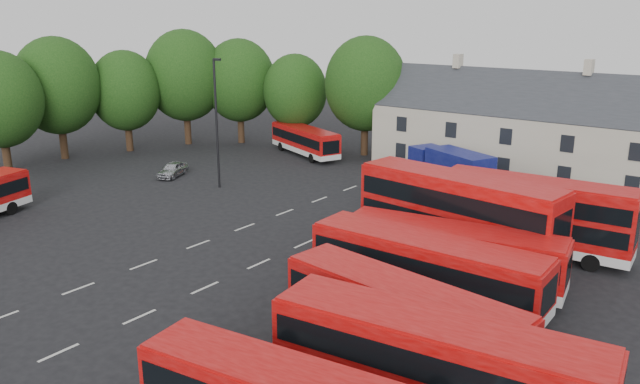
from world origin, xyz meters
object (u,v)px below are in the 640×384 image
at_px(box_truck, 451,168).
at_px(lamppost, 217,120).
at_px(bus_dd_south, 458,212).
at_px(silver_car, 173,169).

xyz_separation_m(box_truck, lamppost, (-15.22, -10.16, 3.56)).
xyz_separation_m(bus_dd_south, lamppost, (-21.75, 2.33, 2.67)).
height_order(bus_dd_south, silver_car, bus_dd_south).
bearing_deg(lamppost, silver_car, -179.69).
xyz_separation_m(bus_dd_south, box_truck, (-6.53, 12.48, -0.89)).
bearing_deg(silver_car, bus_dd_south, -27.55).
distance_m(bus_dd_south, lamppost, 22.04).
height_order(box_truck, lamppost, lamppost).
relative_size(bus_dd_south, box_truck, 1.51).
bearing_deg(bus_dd_south, box_truck, 123.59).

